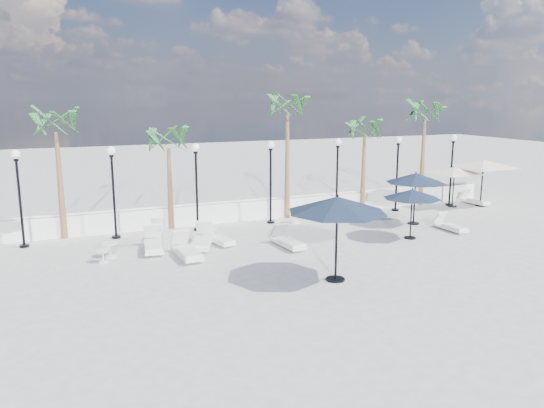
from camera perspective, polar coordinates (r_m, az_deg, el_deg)
name	(u,v)px	position (r m, az deg, el deg)	size (l,w,h in m)	color
ground	(340,262)	(19.20, 7.35, -6.24)	(100.00, 100.00, 0.00)	gray
balustrade	(263,209)	(25.62, -1.01, -0.55)	(26.00, 0.30, 1.01)	silver
lamppost_0	(18,185)	(22.57, -25.61, 1.89)	(0.36, 0.36, 3.84)	black
lamppost_1	(113,179)	(22.65, -16.76, 2.57)	(0.36, 0.36, 3.84)	black
lamppost_2	(196,174)	(23.26, -8.15, 3.16)	(0.36, 0.36, 3.84)	black
lamppost_3	(271,170)	(24.36, -0.15, 3.66)	(0.36, 0.36, 3.84)	black
lamppost_4	(337,166)	(25.89, 7.04, 4.04)	(0.36, 0.36, 3.84)	black
lamppost_5	(397,163)	(27.78, 13.35, 4.32)	(0.36, 0.36, 3.84)	black
lamppost_6	(452,160)	(29.96, 18.80, 4.52)	(0.36, 0.36, 3.84)	black
palm_0	(56,129)	(23.13, -22.23, 7.48)	(2.60, 2.60, 5.50)	brown
palm_1	(168,145)	(23.66, -11.09, 6.29)	(2.60, 2.60, 4.70)	brown
palm_2	(288,112)	(25.35, 1.69, 9.91)	(2.60, 2.60, 6.10)	brown
palm_3	(365,134)	(27.46, 9.94, 7.43)	(2.60, 2.60, 4.90)	brown
palm_4	(425,117)	(29.57, 16.13, 8.95)	(2.60, 2.60, 5.70)	brown
lounger_0	(153,244)	(20.88, -12.65, -4.21)	(0.97, 2.19, 0.79)	silver
lounger_1	(155,231)	(22.94, -12.43, -2.90)	(1.08, 1.82, 0.65)	silver
lounger_2	(187,250)	(19.78, -9.16, -4.96)	(0.77, 2.13, 0.79)	silver
lounger_3	(219,238)	(21.42, -5.71, -3.71)	(0.93, 1.81, 0.65)	silver
lounger_4	(202,240)	(21.02, -7.52, -3.91)	(1.43, 2.23, 0.80)	silver
lounger_5	(288,241)	(20.86, 1.73, -4.01)	(0.79, 1.98, 0.72)	silver
lounger_6	(451,226)	(24.66, 18.65, -2.25)	(0.61, 1.71, 0.63)	silver
lounger_7	(474,200)	(31.09, 20.93, 0.37)	(0.72, 1.79, 0.66)	silver
side_table_0	(103,255)	(19.89, -17.71, -5.26)	(0.46, 0.46, 0.45)	silver
side_table_1	(110,249)	(20.43, -17.02, -4.60)	(0.56, 0.56, 0.54)	silver
side_table_2	(295,217)	(24.72, 2.54, -1.41)	(0.51, 0.51, 0.50)	silver
parasol_navy_left	(337,205)	(16.72, 7.03, -0.10)	(3.19, 3.19, 2.82)	black
parasol_navy_mid	(412,194)	(22.50, 14.85, 1.03)	(2.39, 2.39, 2.14)	black
parasol_navy_right	(416,178)	(25.10, 15.20, 2.69)	(2.73, 2.73, 2.45)	black
parasol_cream_sq_a	(455,167)	(29.75, 19.06, 3.73)	(4.66, 4.66, 2.29)	black
parasol_cream_sq_b	(484,160)	(30.46, 21.82, 4.39)	(5.36, 5.36, 2.69)	black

